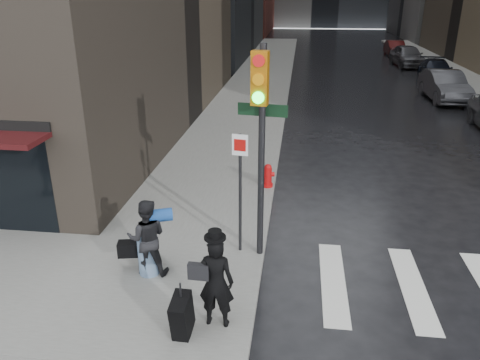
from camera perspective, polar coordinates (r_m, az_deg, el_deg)
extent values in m
plane|color=black|center=(9.65, -10.20, -13.88)|extent=(140.00, 140.00, 0.00)
cube|color=slate|center=(34.94, 2.96, 12.97)|extent=(4.00, 50.00, 0.15)
cube|color=slate|center=(36.50, 25.05, 11.37)|extent=(3.00, 50.00, 0.15)
cube|color=silver|center=(10.14, 11.28, -11.98)|extent=(0.50, 3.00, 0.01)
cube|color=silver|center=(10.40, 20.30, -12.10)|extent=(0.50, 3.00, 0.01)
imported|color=black|center=(8.16, -2.94, -12.36)|extent=(0.63, 0.43, 1.70)
cylinder|color=black|center=(7.70, -3.07, -7.01)|extent=(0.36, 0.36, 0.05)
cylinder|color=black|center=(7.67, -3.07, -6.61)|extent=(0.23, 0.23, 0.14)
cube|color=black|center=(8.04, -5.07, -11.04)|extent=(0.37, 0.13, 0.30)
cube|color=black|center=(8.23, -7.10, -16.12)|extent=(0.31, 0.67, 0.86)
cylinder|color=black|center=(7.95, -7.25, -13.55)|extent=(0.03, 0.03, 0.40)
imported|color=black|center=(9.69, -11.28, -6.93)|extent=(0.91, 0.77, 1.66)
cube|color=black|center=(10.06, -13.24, -8.15)|extent=(0.54, 0.36, 0.31)
cylinder|color=navy|center=(9.56, -9.75, -4.27)|extent=(0.56, 0.43, 0.27)
cylinder|color=black|center=(9.67, 2.62, 2.83)|extent=(0.14, 0.14, 4.55)
cube|color=#B0640B|center=(9.01, 2.44, 12.27)|extent=(0.34, 0.25, 1.02)
cylinder|color=red|center=(8.85, 2.30, 14.33)|extent=(0.23, 0.09, 0.23)
cylinder|color=orange|center=(8.90, 2.27, 12.15)|extent=(0.23, 0.09, 0.23)
cylinder|color=#19E533|center=(8.97, 2.24, 10.00)|extent=(0.23, 0.09, 0.23)
cylinder|color=black|center=(10.10, 0.02, -1.82)|extent=(0.07, 0.07, 2.73)
cube|color=white|center=(9.67, 0.00, 4.29)|extent=(0.34, 0.07, 0.46)
cube|color=black|center=(9.47, 2.77, 8.52)|extent=(1.02, 0.18, 0.25)
cylinder|color=#AD0A0C|center=(14.06, 3.39, -0.59)|extent=(0.31, 0.31, 0.10)
cylinder|color=#AD0A0C|center=(13.96, 3.41, 0.33)|extent=(0.23, 0.23, 0.58)
sphere|color=#AD0A0C|center=(13.85, 3.44, 1.53)|extent=(0.21, 0.21, 0.21)
cylinder|color=#AD0A0C|center=(13.93, 3.42, 0.70)|extent=(0.41, 0.20, 0.14)
imported|color=#3E3E43|center=(28.25, 23.66, 10.48)|extent=(1.83, 4.88, 1.59)
imported|color=black|center=(34.54, 22.76, 12.23)|extent=(2.32, 4.81, 1.35)
imported|color=#4C4C51|center=(40.43, 19.74, 14.08)|extent=(2.32, 4.99, 1.65)
imported|color=#390B0B|center=(46.60, 18.39, 14.97)|extent=(1.50, 4.15, 1.36)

